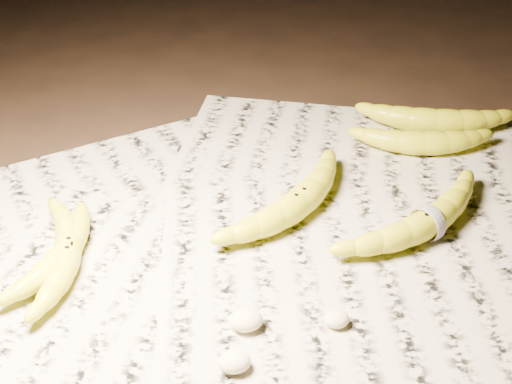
{
  "coord_description": "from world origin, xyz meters",
  "views": [
    {
      "loc": [
        -0.1,
        -0.74,
        0.58
      ],
      "look_at": [
        0.01,
        0.01,
        0.05
      ],
      "focal_mm": 50.0,
      "sensor_mm": 36.0,
      "label": 1
    }
  ],
  "objects": [
    {
      "name": "measuring_tape",
      "position": [
        0.23,
        -0.06,
        0.03
      ],
      "size": [
        0.03,
        0.05,
        0.05
      ],
      "primitive_type": "torus",
      "rotation": [
        0.0,
        1.57,
        0.53
      ],
      "color": "white",
      "rests_on": "newspaper_patch"
    },
    {
      "name": "flesh_chunk_b",
      "position": [
        -0.05,
        -0.24,
        0.02
      ],
      "size": [
        0.03,
        0.03,
        0.02
      ],
      "primitive_type": "ellipsoid",
      "color": "beige",
      "rests_on": "newspaper_patch"
    },
    {
      "name": "banana_upper_a",
      "position": [
        0.33,
        0.19,
        0.03
      ],
      "size": [
        0.22,
        0.12,
        0.04
      ],
      "primitive_type": null,
      "rotation": [
        0.0,
        0.0,
        -0.27
      ],
      "color": "yellow",
      "rests_on": "newspaper_patch"
    },
    {
      "name": "banana_left_a",
      "position": [
        -0.23,
        -0.04,
        0.03
      ],
      "size": [
        0.06,
        0.2,
        0.03
      ],
      "primitive_type": null,
      "rotation": [
        0.0,
        0.0,
        1.53
      ],
      "color": "yellow",
      "rests_on": "newspaper_patch"
    },
    {
      "name": "banana_taped",
      "position": [
        0.23,
        -0.06,
        0.03
      ],
      "size": [
        0.24,
        0.17,
        0.04
      ],
      "primitive_type": null,
      "rotation": [
        0.0,
        0.0,
        0.53
      ],
      "color": "yellow",
      "rests_on": "newspaper_patch"
    },
    {
      "name": "flesh_chunk_a",
      "position": [
        -0.03,
        -0.18,
        0.02
      ],
      "size": [
        0.04,
        0.03,
        0.02
      ],
      "primitive_type": "ellipsoid",
      "color": "beige",
      "rests_on": "newspaper_patch"
    },
    {
      "name": "flesh_chunk_c",
      "position": [
        0.07,
        -0.19,
        0.02
      ],
      "size": [
        0.03,
        0.02,
        0.02
      ],
      "primitive_type": "ellipsoid",
      "color": "beige",
      "rests_on": "newspaper_patch"
    },
    {
      "name": "banana_upper_b",
      "position": [
        0.29,
        0.14,
        0.03
      ],
      "size": [
        0.19,
        0.1,
        0.04
      ],
      "primitive_type": null,
      "rotation": [
        0.0,
        0.0,
        -0.2
      ],
      "color": "yellow",
      "rests_on": "newspaper_patch"
    },
    {
      "name": "ground",
      "position": [
        0.0,
        0.0,
        0.0
      ],
      "size": [
        3.0,
        3.0,
        0.0
      ],
      "primitive_type": "plane",
      "color": "black",
      "rests_on": "ground"
    },
    {
      "name": "banana_center",
      "position": [
        0.07,
        0.01,
        0.03
      ],
      "size": [
        0.21,
        0.2,
        0.04
      ],
      "primitive_type": null,
      "rotation": [
        0.0,
        0.0,
        0.74
      ],
      "color": "yellow",
      "rests_on": "newspaper_patch"
    },
    {
      "name": "banana_left_b",
      "position": [
        -0.23,
        -0.04,
        0.02
      ],
      "size": [
        0.12,
        0.17,
        0.03
      ],
      "primitive_type": null,
      "rotation": [
        0.0,
        0.0,
        1.11
      ],
      "color": "yellow",
      "rests_on": "newspaper_patch"
    },
    {
      "name": "newspaper_patch",
      "position": [
        0.03,
        -0.03,
        0.0
      ],
      "size": [
        0.9,
        0.7,
        0.01
      ],
      "primitive_type": "cube",
      "color": "#B5AF9B",
      "rests_on": "ground"
    }
  ]
}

